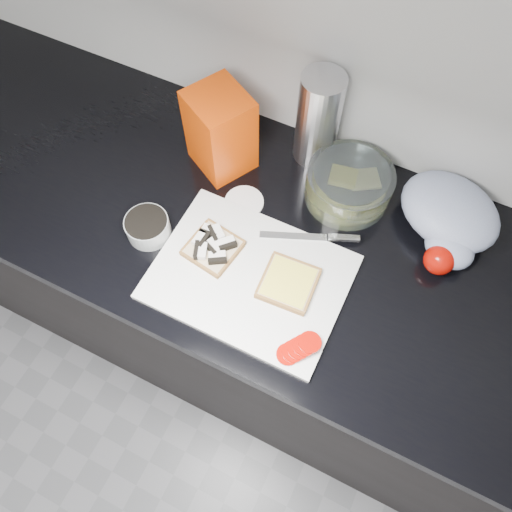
{
  "coord_description": "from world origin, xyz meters",
  "views": [
    {
      "loc": [
        0.12,
        0.68,
        1.86
      ],
      "look_at": [
        -0.09,
        1.11,
        0.95
      ],
      "focal_mm": 35.0,
      "sensor_mm": 36.0,
      "label": 1
    }
  ],
  "objects_px": {
    "cutting_board": "(250,277)",
    "steel_canister": "(318,119)",
    "bread_bag": "(221,132)",
    "glass_bowl": "(349,185)"
  },
  "relations": [
    {
      "from": "cutting_board",
      "to": "steel_canister",
      "type": "bearing_deg",
      "value": 91.88
    },
    {
      "from": "cutting_board",
      "to": "glass_bowl",
      "type": "bearing_deg",
      "value": 69.97
    },
    {
      "from": "cutting_board",
      "to": "glass_bowl",
      "type": "relative_size",
      "value": 2.05
    },
    {
      "from": "steel_canister",
      "to": "bread_bag",
      "type": "bearing_deg",
      "value": -148.14
    },
    {
      "from": "glass_bowl",
      "to": "bread_bag",
      "type": "relative_size",
      "value": 0.97
    },
    {
      "from": "cutting_board",
      "to": "steel_canister",
      "type": "xyz_separation_m",
      "value": [
        -0.01,
        0.37,
        0.11
      ]
    },
    {
      "from": "cutting_board",
      "to": "bread_bag",
      "type": "distance_m",
      "value": 0.34
    },
    {
      "from": "cutting_board",
      "to": "steel_canister",
      "type": "relative_size",
      "value": 1.71
    },
    {
      "from": "cutting_board",
      "to": "steel_canister",
      "type": "distance_m",
      "value": 0.39
    },
    {
      "from": "cutting_board",
      "to": "bread_bag",
      "type": "height_order",
      "value": "bread_bag"
    }
  ]
}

